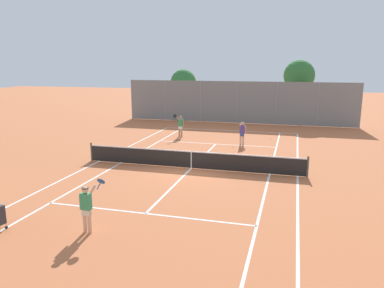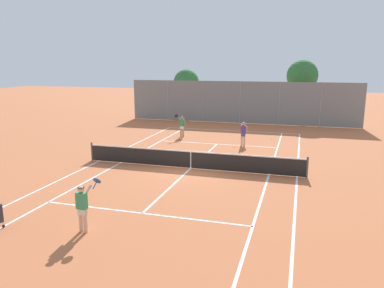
{
  "view_description": "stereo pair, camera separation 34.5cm",
  "coord_description": "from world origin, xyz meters",
  "views": [
    {
      "loc": [
        5.17,
        -18.6,
        5.51
      ],
      "look_at": [
        -0.37,
        1.5,
        1.0
      ],
      "focal_mm": 35.0,
      "sensor_mm": 36.0,
      "label": 1
    },
    {
      "loc": [
        5.5,
        -18.51,
        5.51
      ],
      "look_at": [
        -0.37,
        1.5,
        1.0
      ],
      "focal_mm": 35.0,
      "sensor_mm": 36.0,
      "label": 2
    }
  ],
  "objects": [
    {
      "name": "tree_behind_right",
      "position": [
        5.44,
        18.57,
        4.3
      ],
      "size": [
        2.89,
        2.89,
        5.83
      ],
      "color": "brown",
      "rests_on": "ground"
    },
    {
      "name": "court_line_markings",
      "position": [
        0.0,
        0.0,
        0.0
      ],
      "size": [
        11.1,
        23.9,
        0.01
      ],
      "color": "white",
      "rests_on": "ground"
    },
    {
      "name": "loose_tennis_ball_0",
      "position": [
        3.53,
        9.23,
        0.03
      ],
      "size": [
        0.07,
        0.07,
        0.07
      ],
      "primitive_type": "sphere",
      "color": "#D1DB33",
      "rests_on": "ground"
    },
    {
      "name": "player_far_right",
      "position": [
        1.79,
        6.59,
        0.91
      ],
      "size": [
        0.44,
        0.51,
        1.6
      ],
      "color": "#D8A884",
      "rests_on": "ground"
    },
    {
      "name": "tennis_net",
      "position": [
        0.0,
        0.0,
        0.51
      ],
      "size": [
        12.0,
        0.1,
        1.07
      ],
      "color": "#474C47",
      "rests_on": "ground"
    },
    {
      "name": "ground_plane",
      "position": [
        0.0,
        0.0,
        0.0
      ],
      "size": [
        120.0,
        120.0,
        0.0
      ],
      "primitive_type": "plane",
      "color": "#BC663D"
    },
    {
      "name": "back_fence",
      "position": [
        0.0,
        16.05,
        1.96
      ],
      "size": [
        21.41,
        0.08,
        3.91
      ],
      "color": "gray",
      "rests_on": "ground"
    },
    {
      "name": "player_near_side",
      "position": [
        -1.24,
        -8.39,
        0.93
      ],
      "size": [
        0.72,
        0.72,
        1.77
      ],
      "color": "#D8A884",
      "rests_on": "ground"
    },
    {
      "name": "player_far_left",
      "position": [
        -3.15,
        8.25,
        0.93
      ],
      "size": [
        0.69,
        0.73,
        1.77
      ],
      "color": "tan",
      "rests_on": "ground"
    },
    {
      "name": "loose_tennis_ball_1",
      "position": [
        1.35,
        5.62,
        0.03
      ],
      "size": [
        0.07,
        0.07,
        0.07
      ],
      "primitive_type": "sphere",
      "color": "#D1DB33",
      "rests_on": "ground"
    },
    {
      "name": "tree_behind_left",
      "position": [
        -6.12,
        19.07,
        3.49
      ],
      "size": [
        2.64,
        2.64,
        4.9
      ],
      "color": "brown",
      "rests_on": "ground"
    }
  ]
}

